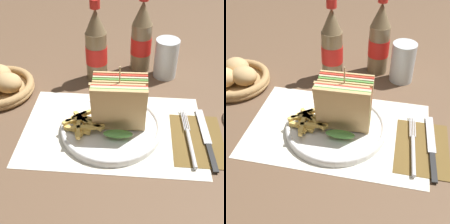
{
  "view_description": "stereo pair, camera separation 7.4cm",
  "coord_description": "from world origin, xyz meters",
  "views": [
    {
      "loc": [
        0.03,
        -0.53,
        0.51
      ],
      "look_at": [
        -0.01,
        0.04,
        0.04
      ],
      "focal_mm": 50.0,
      "sensor_mm": 36.0,
      "label": 1
    },
    {
      "loc": [
        0.11,
        -0.52,
        0.51
      ],
      "look_at": [
        -0.01,
        0.04,
        0.04
      ],
      "focal_mm": 50.0,
      "sensor_mm": 36.0,
      "label": 2
    }
  ],
  "objects": [
    {
      "name": "ground_plane",
      "position": [
        0.0,
        0.0,
        0.0
      ],
      "size": [
        4.0,
        4.0,
        0.0
      ],
      "primitive_type": "plane",
      "color": "brown"
    },
    {
      "name": "club_sandwich",
      "position": [
        0.01,
        0.02,
        0.08
      ],
      "size": [
        0.12,
        0.1,
        0.16
      ],
      "color": "tan",
      "rests_on": "plate_main"
    },
    {
      "name": "plate_main",
      "position": [
        -0.01,
        0.02,
        0.01
      ],
      "size": [
        0.24,
        0.24,
        0.02
      ],
      "color": "white",
      "rests_on": "ground_plane"
    },
    {
      "name": "fries_pile",
      "position": [
        -0.08,
        0.0,
        0.03
      ],
      "size": [
        0.1,
        0.1,
        0.02
      ],
      "color": "#E0B756",
      "rests_on": "plate_main"
    },
    {
      "name": "fork",
      "position": [
        0.17,
        -0.02,
        0.01
      ],
      "size": [
        0.02,
        0.2,
        0.01
      ],
      "rotation": [
        0.0,
        0.0,
        0.05
      ],
      "color": "silver",
      "rests_on": "napkin"
    },
    {
      "name": "knife",
      "position": [
        0.21,
        0.0,
        0.01
      ],
      "size": [
        0.02,
        0.21,
        0.0
      ],
      "rotation": [
        0.0,
        0.0,
        0.05
      ],
      "color": "black",
      "rests_on": "napkin"
    },
    {
      "name": "bread_basket",
      "position": [
        -0.34,
        0.15,
        0.02
      ],
      "size": [
        0.19,
        0.19,
        0.07
      ],
      "color": "#AD8451",
      "rests_on": "ground_plane"
    },
    {
      "name": "coke_bottle_far",
      "position": [
        0.05,
        0.31,
        0.1
      ],
      "size": [
        0.06,
        0.06,
        0.24
      ],
      "color": "#7A6647",
      "rests_on": "ground_plane"
    },
    {
      "name": "napkin",
      "position": [
        0.19,
        0.0,
        0.0
      ],
      "size": [
        0.12,
        0.17,
        0.0
      ],
      "color": "brown",
      "rests_on": "ground_plane"
    },
    {
      "name": "coke_bottle_near",
      "position": [
        -0.07,
        0.24,
        0.1
      ],
      "size": [
        0.06,
        0.06,
        0.24
      ],
      "color": "#7A6647",
      "rests_on": "ground_plane"
    },
    {
      "name": "placemat",
      "position": [
        -0.01,
        0.02,
        0.0
      ],
      "size": [
        0.43,
        0.28,
        0.0
      ],
      "color": "silver",
      "rests_on": "ground_plane"
    },
    {
      "name": "glass_near",
      "position": [
        0.13,
        0.28,
        0.06
      ],
      "size": [
        0.07,
        0.07,
        0.12
      ],
      "color": "silver",
      "rests_on": "ground_plane"
    }
  ]
}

